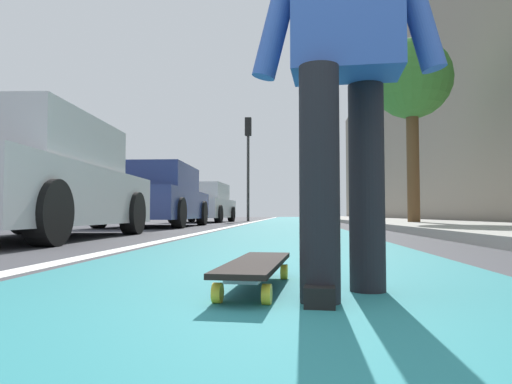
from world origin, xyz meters
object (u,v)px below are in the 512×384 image
Objects in this scene: skater_person at (345,45)px; street_tree_mid at (412,82)px; parked_car_far at (204,204)px; parked_car_near at (33,181)px; parked_car_mid at (156,197)px; traffic_light at (248,150)px; skateboard at (256,266)px.

street_tree_mid is (9.62, -2.80, 2.64)m from skater_person.
street_tree_mid reaches higher than parked_car_far.
skater_person is 0.39× the size of parked_car_near.
parked_car_near is at bearing -179.21° from parked_car_far.
skater_person is 9.87m from parked_car_mid.
street_tree_mid is at bearing -45.76° from parked_car_near.
skater_person reaches higher than parked_car_near.
traffic_light reaches higher than skater_person.
parked_car_near is 14.77m from traffic_light.
skater_person is 4.95m from parked_car_near.
street_tree_mid is (-8.52, -4.85, 0.43)m from traffic_light.
skateboard is 0.19× the size of traffic_light.
parked_car_mid is at bearing 19.14° from skateboard.
skateboard is 9.64m from parked_car_mid.
traffic_light reaches higher than parked_car_mid.
parked_car_mid reaches higher than parked_car_near.
skater_person is at bearing 163.80° from street_tree_mid.
parked_car_near is (3.64, 3.35, -0.23)m from skater_person.
street_tree_mid is at bearing -133.05° from parked_car_far.
parked_car_near reaches higher than parked_car_far.
skater_person is 18.39m from traffic_light.
street_tree_mid is (5.99, -6.15, 2.87)m from parked_car_near.
skateboard is at bearing -174.58° from traffic_light.
traffic_light is at bearing -5.12° from parked_car_near.
parked_car_mid is 0.97× the size of street_tree_mid.
parked_car_near is at bearing 134.24° from street_tree_mid.
street_tree_mid is at bearing -18.35° from skateboard.
skateboard is 0.92m from skater_person.
parked_car_mid is at bearing -179.84° from parked_car_far.
street_tree_mid reaches higher than parked_car_mid.
skater_person is at bearing -173.55° from traffic_light.
skateboard is at bearing -139.24° from parked_car_near.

